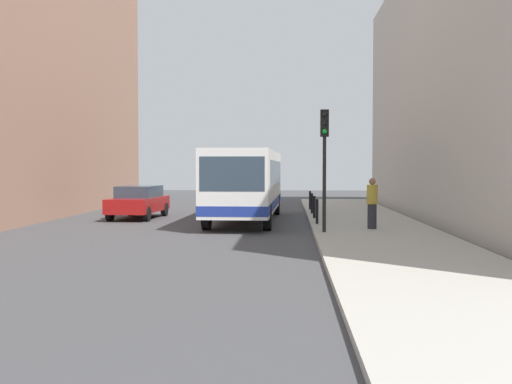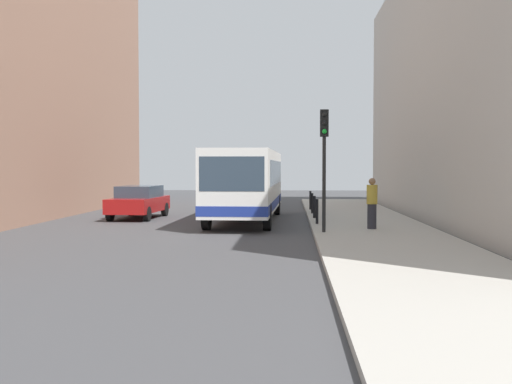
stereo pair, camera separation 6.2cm
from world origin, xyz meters
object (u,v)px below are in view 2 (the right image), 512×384
at_px(bus, 247,181).
at_px(bollard_far, 312,203).
at_px(bollard_mid, 314,207).
at_px(pedestrian_near_signal, 372,203).
at_px(traffic_light, 324,147).
at_px(car_beside_bus, 139,201).
at_px(bollard_farthest, 310,200).
at_px(bollard_near, 317,211).
at_px(car_behind_bus, 251,194).

xyz_separation_m(bus, bollard_far, (2.90, 2.64, -1.10)).
height_order(bus, bollard_mid, bus).
height_order(bollard_mid, pedestrian_near_signal, pedestrian_near_signal).
bearing_deg(traffic_light, pedestrian_near_signal, 34.93).
distance_m(car_beside_bus, bollard_farthest, 8.97).
height_order(car_beside_bus, pedestrian_near_signal, pedestrian_near_signal).
bearing_deg(bus, bollard_far, -136.33).
height_order(traffic_light, bollard_farthest, traffic_light).
relative_size(traffic_light, bollard_farthest, 4.32).
height_order(bollard_near, bollard_far, same).
xyz_separation_m(traffic_light, bollard_far, (-0.10, 8.60, -2.38)).
distance_m(bollard_mid, bollard_farthest, 5.47).
xyz_separation_m(car_beside_bus, bollard_near, (7.90, -3.96, -0.16)).
relative_size(car_beside_bus, bollard_mid, 4.73).
bearing_deg(pedestrian_near_signal, bollard_farthest, 60.47).
bearing_deg(car_behind_bus, car_beside_bus, 60.34).
bearing_deg(car_behind_bus, bollard_far, 116.38).
bearing_deg(bollard_farthest, traffic_light, -89.49).
xyz_separation_m(traffic_light, pedestrian_near_signal, (1.75, 1.23, -1.95)).
xyz_separation_m(car_behind_bus, traffic_light, (3.42, -15.21, 2.22)).
xyz_separation_m(bus, bollard_farthest, (2.90, 5.38, -1.10)).
height_order(bus, car_behind_bus, bus).
bearing_deg(pedestrian_near_signal, bollard_mid, 71.87).
distance_m(bus, bollard_near, 4.20).
relative_size(traffic_light, bollard_mid, 4.32).
relative_size(car_beside_bus, bollard_farthest, 4.73).
bearing_deg(bollard_near, car_beside_bus, 153.37).
distance_m(bus, pedestrian_near_signal, 6.75).
bearing_deg(bollard_mid, bollard_near, -90.00).
distance_m(traffic_light, pedestrian_near_signal, 2.90).
bearing_deg(bollard_near, pedestrian_near_signal, -45.70).
bearing_deg(car_beside_bus, pedestrian_near_signal, 152.23).
relative_size(bollard_far, pedestrian_near_signal, 0.53).
distance_m(bollard_near, bollard_farthest, 8.21).
bearing_deg(traffic_light, car_behind_bus, 102.67).
relative_size(car_behind_bus, traffic_light, 1.08).
height_order(bus, traffic_light, traffic_light).
xyz_separation_m(bus, bollard_near, (2.90, -2.83, -1.10)).
bearing_deg(bus, traffic_light, 118.16).
height_order(bollard_near, bollard_mid, same).
height_order(car_behind_bus, bollard_farthest, car_behind_bus).
bearing_deg(bollard_farthest, bollard_near, -90.00).
height_order(bollard_far, bollard_farthest, same).
height_order(car_behind_bus, traffic_light, traffic_light).
bearing_deg(bollard_near, car_behind_bus, 105.36).
bearing_deg(bollard_near, bollard_farthest, 90.00).
xyz_separation_m(bollard_near, bollard_farthest, (0.00, 8.21, 0.00)).
xyz_separation_m(traffic_light, bollard_near, (-0.10, 3.13, -2.38)).
xyz_separation_m(car_beside_bus, bollard_far, (7.90, 1.51, -0.16)).
distance_m(car_beside_bus, bollard_near, 8.84).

